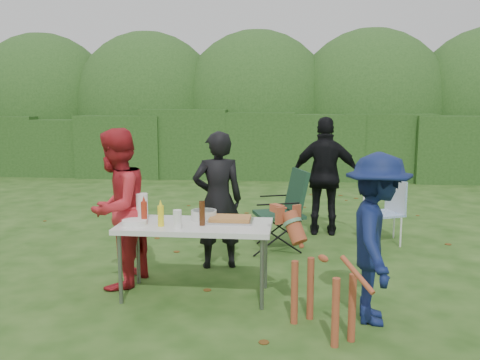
# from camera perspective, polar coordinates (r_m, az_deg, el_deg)

# --- Properties ---
(ground) EXTENTS (80.00, 80.00, 0.00)m
(ground) POSITION_cam_1_polar(r_m,az_deg,el_deg) (5.52, -5.90, -11.71)
(ground) COLOR #1E4211
(hedge_row) EXTENTS (22.00, 1.40, 1.70)m
(hedge_row) POSITION_cam_1_polar(r_m,az_deg,el_deg) (13.15, 1.32, 3.95)
(hedge_row) COLOR #23471C
(hedge_row) RESTS_ON ground
(shrub_backdrop) EXTENTS (20.00, 2.60, 3.20)m
(shrub_backdrop) POSITION_cam_1_polar(r_m,az_deg,el_deg) (14.71, 1.86, 7.36)
(shrub_backdrop) COLOR #3D6628
(shrub_backdrop) RESTS_ON ground
(folding_table) EXTENTS (1.50, 0.70, 0.74)m
(folding_table) POSITION_cam_1_polar(r_m,az_deg,el_deg) (5.05, -5.04, -5.49)
(folding_table) COLOR silver
(folding_table) RESTS_ON ground
(person_cook) EXTENTS (0.67, 0.53, 1.60)m
(person_cook) POSITION_cam_1_polar(r_m,az_deg,el_deg) (5.90, -2.50, -2.26)
(person_cook) COLOR black
(person_cook) RESTS_ON ground
(person_red_jacket) EXTENTS (0.75, 0.90, 1.66)m
(person_red_jacket) POSITION_cam_1_polar(r_m,az_deg,el_deg) (5.44, -13.68, -3.11)
(person_red_jacket) COLOR red
(person_red_jacket) RESTS_ON ground
(person_black_puffy) EXTENTS (1.03, 0.47, 1.73)m
(person_black_puffy) POSITION_cam_1_polar(r_m,az_deg,el_deg) (7.49, 9.59, 0.42)
(person_black_puffy) COLOR black
(person_black_puffy) RESTS_ON ground
(child) EXTENTS (0.63, 1.01, 1.50)m
(child) POSITION_cam_1_polar(r_m,az_deg,el_deg) (4.60, 15.09, -6.35)
(child) COLOR #101B4A
(child) RESTS_ON ground
(dog) EXTENTS (0.96, 1.06, 0.98)m
(dog) POSITION_cam_1_polar(r_m,az_deg,el_deg) (4.35, 9.28, -10.62)
(dog) COLOR #9F472A
(dog) RESTS_ON ground
(camping_chair) EXTENTS (0.85, 0.85, 1.07)m
(camping_chair) POSITION_cam_1_polar(r_m,az_deg,el_deg) (6.69, 4.38, -3.33)
(camping_chair) COLOR #1A3A28
(camping_chair) RESTS_ON ground
(lawn_chair) EXTENTS (0.69, 0.69, 0.87)m
(lawn_chair) POSITION_cam_1_polar(r_m,az_deg,el_deg) (7.30, 15.64, -3.38)
(lawn_chair) COLOR #366CB3
(lawn_chair) RESTS_ON ground
(food_tray) EXTENTS (0.45, 0.30, 0.02)m
(food_tray) POSITION_cam_1_polar(r_m,az_deg,el_deg) (5.08, -1.10, -4.63)
(food_tray) COLOR #B7B7BA
(food_tray) RESTS_ON folding_table
(focaccia_bread) EXTENTS (0.40, 0.26, 0.04)m
(focaccia_bread) POSITION_cam_1_polar(r_m,az_deg,el_deg) (5.07, -1.10, -4.32)
(focaccia_bread) COLOR #BF7E3F
(focaccia_bread) RESTS_ON food_tray
(mustard_bottle) EXTENTS (0.06, 0.06, 0.20)m
(mustard_bottle) POSITION_cam_1_polar(r_m,az_deg,el_deg) (4.95, -8.88, -4.01)
(mustard_bottle) COLOR yellow
(mustard_bottle) RESTS_ON folding_table
(ketchup_bottle) EXTENTS (0.06, 0.06, 0.22)m
(ketchup_bottle) POSITION_cam_1_polar(r_m,az_deg,el_deg) (5.08, -10.72, -3.63)
(ketchup_bottle) COLOR #AA2C18
(ketchup_bottle) RESTS_ON folding_table
(beer_bottle) EXTENTS (0.06, 0.06, 0.24)m
(beer_bottle) POSITION_cam_1_polar(r_m,az_deg,el_deg) (4.93, -4.28, -3.75)
(beer_bottle) COLOR #47230F
(beer_bottle) RESTS_ON folding_table
(paper_towel_roll) EXTENTS (0.12, 0.12, 0.26)m
(paper_towel_roll) POSITION_cam_1_polar(r_m,az_deg,el_deg) (5.31, -10.95, -2.89)
(paper_towel_roll) COLOR white
(paper_towel_roll) RESTS_ON folding_table
(cup_stack) EXTENTS (0.08, 0.08, 0.18)m
(cup_stack) POSITION_cam_1_polar(r_m,az_deg,el_deg) (4.83, -7.04, -4.41)
(cup_stack) COLOR white
(cup_stack) RESTS_ON folding_table
(pasta_bowl) EXTENTS (0.26, 0.26, 0.10)m
(pasta_bowl) POSITION_cam_1_polar(r_m,az_deg,el_deg) (5.18, -4.08, -3.94)
(pasta_bowl) COLOR silver
(pasta_bowl) RESTS_ON folding_table
(plate_stack) EXTENTS (0.24, 0.24, 0.05)m
(plate_stack) POSITION_cam_1_polar(r_m,az_deg,el_deg) (5.06, -11.76, -4.68)
(plate_stack) COLOR white
(plate_stack) RESTS_ON folding_table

